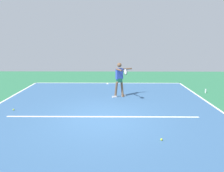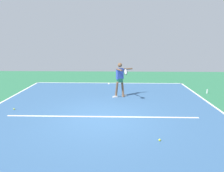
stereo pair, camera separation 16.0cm
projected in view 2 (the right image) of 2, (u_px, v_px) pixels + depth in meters
The scene contains 9 objects.
ground_plane at pixel (102, 118), 7.58m from camera, with size 22.05×22.05×0.00m, color #2D754C.
court_surface at pixel (102, 118), 7.58m from camera, with size 9.76×12.36×0.00m, color #38608E.
court_line_baseline_near at pixel (109, 83), 13.54m from camera, with size 9.76×0.10×0.01m, color white.
court_line_service at pixel (102, 117), 7.69m from camera, with size 7.32×0.10×0.01m, color white.
court_line_centre_mark at pixel (109, 84), 13.35m from camera, with size 0.10×0.30×0.01m, color white.
tennis_player at pixel (120, 78), 10.06m from camera, with size 1.01×1.36×1.75m.
tennis_ball_by_sideline at pixel (160, 140), 5.86m from camera, with size 0.07×0.07×0.07m, color #CCE033.
tennis_ball_near_service_line at pixel (14, 109), 8.44m from camera, with size 0.07×0.07×0.07m, color #C6E53D.
water_bottle at pixel (207, 91), 10.93m from camera, with size 0.07×0.07×0.22m, color white.
Camera 2 is at (-0.59, 7.09, 2.90)m, focal length 32.41 mm.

